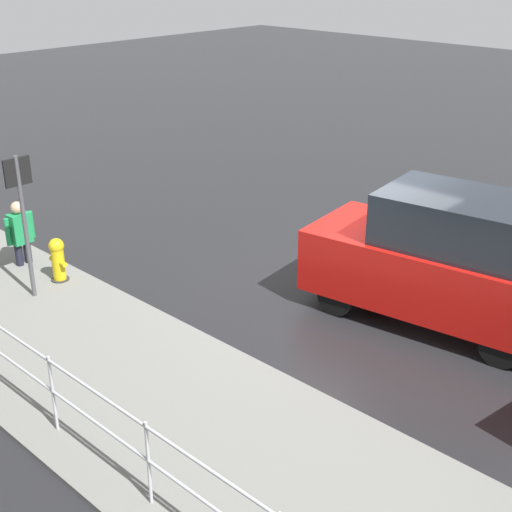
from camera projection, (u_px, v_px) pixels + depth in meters
The scene contains 7 objects.
ground_plane at pixel (349, 293), 11.87m from camera, with size 60.00×60.00×0.00m, color black.
kerb_strip at pixel (151, 399), 9.07m from camera, with size 24.00×3.20×0.04m, color slate.
moving_hatchback at pixel (444, 259), 10.60m from camera, with size 4.09×2.21×2.06m.
fire_hydrant at pixel (58, 261), 12.10m from camera, with size 0.42×0.31×0.80m.
pedestrian at pixel (20, 230), 12.60m from camera, with size 0.26×0.57×1.22m.
metal_railing at pixel (148, 450), 7.10m from camera, with size 7.08×0.04×1.05m.
sign_post at pixel (22, 207), 11.08m from camera, with size 0.07×0.44×2.40m.
Camera 1 is at (-6.17, 8.77, 5.35)m, focal length 50.00 mm.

